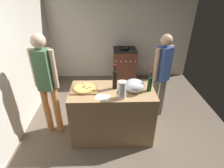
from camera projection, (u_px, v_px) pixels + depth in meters
name	position (u px, v px, depth m)	size (l,w,h in m)	color
ground_plane	(118.00, 106.00, 3.89)	(4.03, 3.55, 0.02)	#6B5B4C
kitchen_wall_rear	(115.00, 30.00, 4.59)	(4.03, 0.10, 2.60)	silver
kitchen_wall_left	(22.00, 49.00, 3.21)	(0.10, 3.55, 2.60)	silver
counter	(112.00, 113.00, 2.92)	(1.30, 0.65, 0.90)	tan
cutting_board	(85.00, 89.00, 2.71)	(0.40, 0.32, 0.02)	#9E7247
pizza	(85.00, 88.00, 2.70)	(0.34, 0.34, 0.03)	tan
mixing_bowl	(134.00, 86.00, 2.63)	(0.30, 0.30, 0.18)	#B2B2B7
paper_towel_roll	(122.00, 90.00, 2.45)	(0.11, 0.11, 0.27)	white
wine_bottle_green	(115.00, 79.00, 2.66)	(0.07, 0.07, 0.40)	black
wine_bottle_clear	(150.00, 83.00, 2.62)	(0.07, 0.07, 0.32)	#143819
recipe_sheet	(102.00, 97.00, 2.52)	(0.21, 0.15, 0.00)	white
stove	(124.00, 66.00, 4.65)	(0.57, 0.58, 0.95)	brown
person_in_stripes	(46.00, 80.00, 2.75)	(0.39, 0.23, 1.74)	#D88C4C
person_in_red	(162.00, 73.00, 3.14)	(0.35, 0.28, 1.63)	slate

